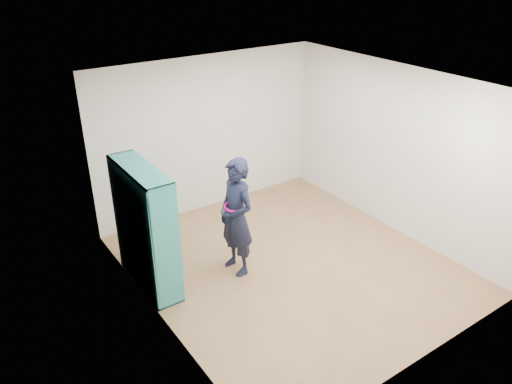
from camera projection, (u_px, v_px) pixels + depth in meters
floor at (290, 264)px, 7.15m from camera, size 4.50×4.50×0.00m
ceiling at (297, 85)px, 5.99m from camera, size 4.50×4.50×0.00m
wall_left at (153, 226)px, 5.55m from camera, size 0.02×4.50×2.60m
wall_right at (396, 150)px, 7.59m from camera, size 0.02×4.50×2.60m
wall_back at (208, 134)px, 8.23m from camera, size 4.00×0.02×2.60m
wall_front at (435, 263)px, 4.91m from camera, size 4.00×0.02×2.60m
bookshelf at (144, 231)px, 6.40m from camera, size 0.37×1.26×1.69m
person at (236, 217)px, 6.67m from camera, size 0.43×0.63×1.67m
smartphone at (223, 211)px, 6.59m from camera, size 0.04×0.10×0.13m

